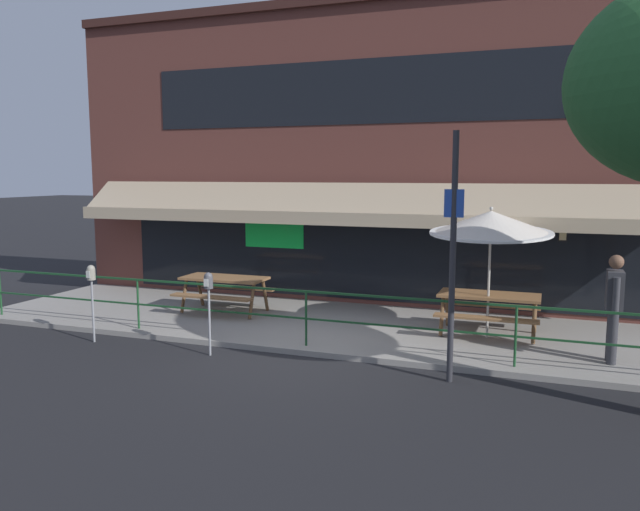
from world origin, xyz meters
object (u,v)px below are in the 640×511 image
(parking_meter_near, at_px, (91,280))
(parking_meter_far, at_px, (209,289))
(pedestrian_walking, at_px, (614,303))
(street_sign_pole, at_px, (453,255))
(picnic_table_left, at_px, (225,284))
(patio_umbrella_centre, at_px, (491,223))
(picnic_table_centre, at_px, (489,303))

(parking_meter_near, xyz_separation_m, parking_meter_far, (2.42, -0.01, 0.00))
(pedestrian_walking, relative_size, parking_meter_far, 1.20)
(street_sign_pole, bearing_deg, picnic_table_left, 153.51)
(patio_umbrella_centre, xyz_separation_m, parking_meter_near, (-6.74, -2.41, -1.03))
(pedestrian_walking, height_order, parking_meter_far, pedestrian_walking)
(parking_meter_near, relative_size, street_sign_pole, 0.39)
(parking_meter_near, relative_size, parking_meter_far, 1.00)
(picnic_table_left, xyz_separation_m, parking_meter_near, (-1.27, -2.60, 0.44))
(picnic_table_centre, relative_size, parking_meter_near, 1.27)
(picnic_table_centre, xyz_separation_m, patio_umbrella_centre, (0.00, -0.19, 1.47))
(picnic_table_left, height_order, parking_meter_near, parking_meter_near)
(parking_meter_near, xyz_separation_m, street_sign_pole, (6.42, 0.03, 0.74))
(picnic_table_centre, xyz_separation_m, parking_meter_far, (-4.32, -2.62, 0.44))
(pedestrian_walking, bearing_deg, parking_meter_far, -166.20)
(street_sign_pole, bearing_deg, pedestrian_walking, 33.25)
(street_sign_pole, bearing_deg, patio_umbrella_centre, 82.37)
(pedestrian_walking, bearing_deg, street_sign_pole, -146.75)
(picnic_table_centre, height_order, patio_umbrella_centre, patio_umbrella_centre)
(picnic_table_left, distance_m, patio_umbrella_centre, 5.67)
(picnic_table_centre, xyz_separation_m, street_sign_pole, (-0.32, -2.57, 1.18))
(picnic_table_left, height_order, street_sign_pole, street_sign_pole)
(picnic_table_left, relative_size, patio_umbrella_centre, 0.76)
(street_sign_pole, bearing_deg, parking_meter_far, -179.35)
(picnic_table_left, relative_size, parking_meter_near, 1.27)
(picnic_table_left, relative_size, parking_meter_far, 1.27)
(parking_meter_far, bearing_deg, picnic_table_centre, 31.17)
(patio_umbrella_centre, height_order, street_sign_pole, street_sign_pole)
(street_sign_pole, bearing_deg, picnic_table_centre, 82.94)
(picnic_table_centre, relative_size, parking_meter_far, 1.27)
(parking_meter_near, bearing_deg, parking_meter_far, -0.28)
(patio_umbrella_centre, bearing_deg, picnic_table_left, 178.00)
(picnic_table_centre, distance_m, parking_meter_far, 5.07)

